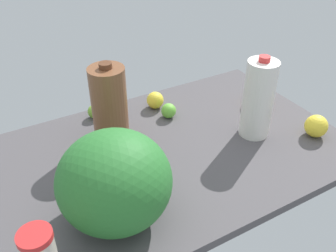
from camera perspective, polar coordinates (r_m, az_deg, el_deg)
The scene contains 9 objects.
countertop at distance 126.45cm, azimuth 0.00°, elevation -4.32°, with size 120.00×76.00×3.00cm, color #4E4A4D.
chocolate_milk_jug at distance 124.80cm, azimuth -8.91°, elevation 3.11°, with size 11.89×11.89×28.89cm.
watermelon at distance 95.78cm, azimuth -8.17°, elevation -8.33°, with size 29.38×29.38×25.99cm, color #29702D.
milk_jug at distance 129.99cm, azimuth 13.59°, elevation 4.01°, with size 10.47×10.47×29.44cm.
lime_by_jug at distance 141.10cm, azimuth 0.10°, elevation 2.34°, with size 5.63×5.63×5.63cm, color #67BA3B.
lemon_far_back at distance 140.25cm, azimuth 21.65°, elevation -0.01°, with size 7.96×7.96×7.96cm, color yellow.
lime_near_front at distance 143.50cm, azimuth -11.08°, elevation 2.18°, with size 5.39×5.39×5.39cm, color #6FA832.
orange_beside_bowl at distance 152.10cm, azimuth 13.36°, elevation 4.46°, with size 8.31×8.31×8.31cm, color orange.
lemon_loose at distance 146.93cm, azimuth -1.97°, elevation 3.95°, with size 6.67×6.67×6.67cm, color yellow.
Camera 1 is at (49.32, 85.92, 80.09)cm, focal length 40.00 mm.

